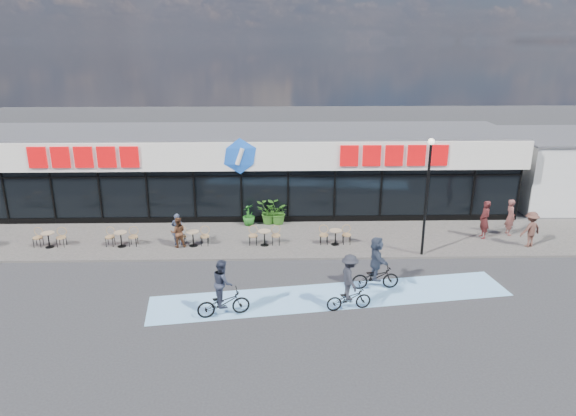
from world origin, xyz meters
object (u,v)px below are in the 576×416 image
Objects in this scene: patron_right at (178,232)px; pedestrian_b at (510,217)px; lamp_post at (427,188)px; cyclist_b at (376,267)px; potted_plant_left at (249,215)px; patron_left at (177,229)px; cyclist_a at (349,286)px; potted_plant_mid at (268,213)px; pedestrian_c at (531,229)px; pedestrian_a at (485,220)px; potted_plant_right at (277,213)px.

pedestrian_b reaches higher than patron_right.
cyclist_b is (-2.76, -3.17, -2.33)m from lamp_post.
potted_plant_left is 0.52× the size of cyclist_b.
lamp_post is at bearing 48.94° from cyclist_b.
pedestrian_b is at bearing 35.49° from cyclist_b.
cyclist_a is at bearing 138.49° from patron_left.
potted_plant_mid is 0.56× the size of cyclist_b.
patron_right reaches higher than potted_plant_left.
pedestrian_c reaches higher than potted_plant_left.
pedestrian_a is (10.76, -2.32, 0.34)m from potted_plant_mid.
patron_right is at bearing -89.55° from pedestrian_a.
potted_plant_left is at bearing 83.63° from pedestrian_b.
pedestrian_a is at bearing -53.73° from pedestrian_c.
patron_right is (-11.34, 1.19, -2.44)m from lamp_post.
pedestrian_b is at bearing -7.57° from potted_plant_left.
cyclist_b is (5.39, -7.36, 0.27)m from potted_plant_left.
patron_left reaches higher than potted_plant_mid.
patron_left is (-3.27, -2.72, 0.21)m from potted_plant_left.
potted_plant_left is at bearing 114.46° from cyclist_a.
lamp_post is at bearing -63.56° from pedestrian_a.
potted_plant_left is at bearing 126.22° from cyclist_b.
potted_plant_left is 0.60× the size of pedestrian_a.
cyclist_b is at bearing 126.69° from pedestrian_b.
pedestrian_b is (13.24, -1.76, 0.35)m from potted_plant_left.
pedestrian_b is 1.08× the size of pedestrian_c.
pedestrian_b is 0.84× the size of cyclist_b.
potted_plant_mid is 12.38m from pedestrian_b.
potted_plant_right is (1.51, 0.12, 0.06)m from potted_plant_left.
lamp_post is 4.80m from cyclist_b.
potted_plant_mid is at bearing -147.18° from patron_left.
pedestrian_c is (13.53, -3.33, 0.29)m from potted_plant_left.
pedestrian_b reaches higher than pedestrian_c.
cyclist_b is (8.58, -4.36, 0.11)m from patron_right.
potted_plant_mid is 5.25m from patron_right.
patron_left is at bearing 172.67° from lamp_post.
pedestrian_a reaches higher than pedestrian_b.
cyclist_b reaches higher than pedestrian_a.
patron_left is at bearing -149.32° from potted_plant_right.
cyclist_a is at bearing 129.67° from pedestrian_b.
potted_plant_right is (0.50, -0.03, 0.02)m from potted_plant_mid.
potted_plant_left is 13.36m from pedestrian_b.
cyclist_a is (7.37, -6.30, 0.06)m from patron_left.
potted_plant_mid is 8.69m from cyclist_b.
pedestrian_a is 0.88× the size of cyclist_a.
pedestrian_c reaches higher than potted_plant_mid.
pedestrian_b is 1.60m from pedestrian_c.
patron_right is (-4.20, -3.15, 0.12)m from potted_plant_mid.
patron_right is (0.08, -0.28, -0.05)m from patron_left.
cyclist_a is (-4.05, -4.83, -2.33)m from lamp_post.
potted_plant_right is 9.50m from cyclist_a.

